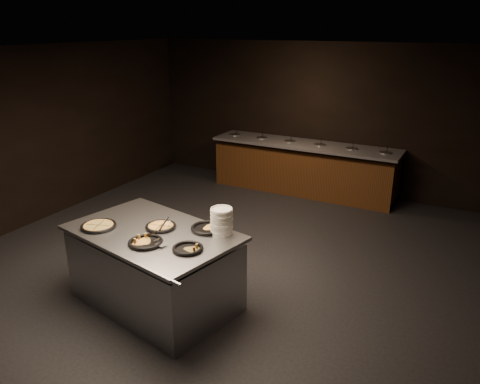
{
  "coord_description": "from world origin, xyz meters",
  "views": [
    {
      "loc": [
        3.09,
        -4.9,
        3.2
      ],
      "look_at": [
        0.31,
        0.3,
        1.08
      ],
      "focal_mm": 35.0,
      "sensor_mm": 36.0,
      "label": 1
    }
  ],
  "objects": [
    {
      "name": "pan_veggie_slices",
      "position": [
        0.51,
        -1.23,
        0.96
      ],
      "size": [
        0.33,
        0.33,
        0.04
      ],
      "rotation": [
        0.0,
        0.0,
        -0.23
      ],
      "color": "black",
      "rests_on": "serving_counter"
    },
    {
      "name": "server_left",
      "position": [
        -0.01,
        -0.91,
        1.02
      ],
      "size": [
        0.08,
        0.3,
        0.14
      ],
      "rotation": [
        0.0,
        0.0,
        1.57
      ],
      "color": "silver",
      "rests_on": "serving_counter"
    },
    {
      "name": "room",
      "position": [
        0.0,
        0.0,
        1.45
      ],
      "size": [
        7.02,
        8.02,
        2.92
      ],
      "color": "black",
      "rests_on": "ground"
    },
    {
      "name": "pan_cheese_slices_a",
      "position": [
        0.41,
        -0.69,
        0.96
      ],
      "size": [
        0.39,
        0.39,
        0.04
      ],
      "rotation": [
        0.0,
        0.0,
        0.67
      ],
      "color": "black",
      "rests_on": "serving_counter"
    },
    {
      "name": "pan_cheese_whole",
      "position": [
        -0.1,
        -0.91,
        0.97
      ],
      "size": [
        0.36,
        0.36,
        0.04
      ],
      "rotation": [
        0.0,
        0.0,
        0.18
      ],
      "color": "black",
      "rests_on": "serving_counter"
    },
    {
      "name": "pan_cheese_slices_b",
      "position": [
        0.02,
        -1.33,
        0.96
      ],
      "size": [
        0.38,
        0.38,
        0.04
      ],
      "rotation": [
        0.0,
        0.0,
        2.15
      ],
      "color": "black",
      "rests_on": "serving_counter"
    },
    {
      "name": "pan_veggie_whole",
      "position": [
        -0.75,
        -1.24,
        0.97
      ],
      "size": [
        0.41,
        0.41,
        0.04
      ],
      "rotation": [
        0.0,
        0.0,
        0.34
      ],
      "color": "black",
      "rests_on": "serving_counter"
    },
    {
      "name": "plate_stack",
      "position": [
        0.61,
        -0.7,
        1.1
      ],
      "size": [
        0.25,
        0.25,
        0.3
      ],
      "primitive_type": "cylinder",
      "color": "white",
      "rests_on": "serving_counter"
    },
    {
      "name": "server_right",
      "position": [
        0.1,
        -1.27,
        1.02
      ],
      "size": [
        0.32,
        0.13,
        0.15
      ],
      "rotation": [
        0.0,
        0.0,
        -0.24
      ],
      "color": "silver",
      "rests_on": "serving_counter"
    },
    {
      "name": "serving_counter",
      "position": [
        -0.13,
        -1.03,
        0.45
      ],
      "size": [
        2.18,
        1.65,
        0.95
      ],
      "rotation": [
        0.0,
        0.0,
        -0.21
      ],
      "color": "silver",
      "rests_on": "ground"
    },
    {
      "name": "salad_bar",
      "position": [
        0.0,
        3.56,
        0.44
      ],
      "size": [
        3.7,
        0.83,
        1.18
      ],
      "color": "#553214",
      "rests_on": "ground"
    }
  ]
}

